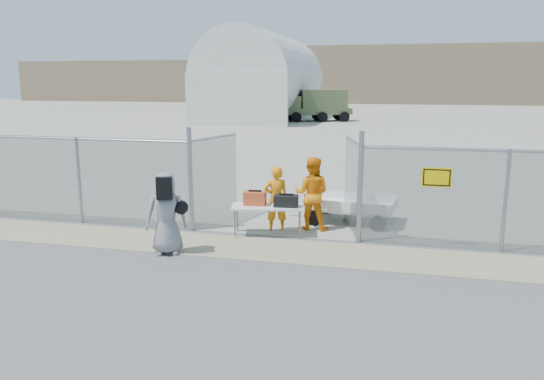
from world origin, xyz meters
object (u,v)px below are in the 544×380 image
(folding_table, at_px, (268,221))
(utility_trailer, at_px, (350,209))
(security_worker_left, at_px, (276,199))
(security_worker_right, at_px, (312,194))
(visitor, at_px, (166,213))

(folding_table, distance_m, utility_trailer, 2.42)
(security_worker_left, bearing_deg, security_worker_right, -172.31)
(visitor, relative_size, utility_trailer, 0.59)
(security_worker_right, relative_size, visitor, 1.03)
(security_worker_left, relative_size, visitor, 0.92)
(security_worker_left, distance_m, security_worker_right, 0.88)
(security_worker_right, bearing_deg, security_worker_left, 25.08)
(folding_table, xyz_separation_m, security_worker_left, (0.11, 0.40, 0.44))
(folding_table, bearing_deg, visitor, -146.05)
(folding_table, height_order, visitor, visitor)
(security_worker_left, xyz_separation_m, visitor, (-1.83, -2.19, 0.07))
(utility_trailer, bearing_deg, folding_table, -131.17)
(security_worker_left, xyz_separation_m, utility_trailer, (1.66, 1.25, -0.44))
(visitor, height_order, utility_trailer, visitor)
(folding_table, relative_size, security_worker_left, 1.05)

